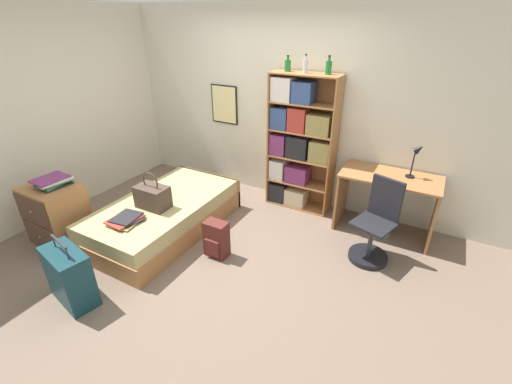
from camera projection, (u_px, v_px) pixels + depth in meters
name	position (u px, v px, depth m)	size (l,w,h in m)	color
ground_plane	(214.00, 246.00, 4.06)	(14.00, 14.00, 0.00)	#756051
wall_back	(277.00, 107.00, 4.73)	(10.00, 0.09, 2.60)	beige
wall_left	(62.00, 113.00, 4.46)	(0.06, 10.00, 2.60)	beige
bed	(166.00, 215.00, 4.30)	(1.04, 1.93, 0.42)	#A36B3D
handbag	(153.00, 196.00, 3.99)	(0.38, 0.24, 0.45)	#47382D
book_stack_on_bed	(126.00, 219.00, 3.74)	(0.33, 0.36, 0.06)	#B2382D
suitcase	(70.00, 277.00, 3.18)	(0.55, 0.36, 0.68)	#143842
dresser	(57.00, 214.00, 4.01)	(0.59, 0.52, 0.71)	#A36B3D
magazine_pile_on_dresser	(52.00, 182.00, 3.86)	(0.33, 0.39, 0.09)	#232328
bookcase	(297.00, 143.00, 4.55)	(0.88, 0.33, 1.82)	#A36B3D
bottle_green	(288.00, 65.00, 4.20)	(0.08, 0.08, 0.19)	#1E6B2D
bottle_brown	(305.00, 66.00, 4.07)	(0.06, 0.06, 0.21)	#B7BCC1
bottle_clear	(329.00, 67.00, 3.98)	(0.07, 0.07, 0.21)	#1E6B2D
desk	(387.00, 194.00, 4.11)	(1.13, 0.58, 0.77)	#A36B3D
desk_lamp	(417.00, 155.00, 3.83)	(0.15, 0.10, 0.42)	black
desk_chair	(374.00, 234.00, 3.73)	(0.49, 0.49, 0.94)	black
backpack	(216.00, 239.00, 3.81)	(0.26, 0.19, 0.43)	#56231E
waste_bin	(379.00, 225.00, 4.26)	(0.28, 0.28, 0.23)	#99C1B2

